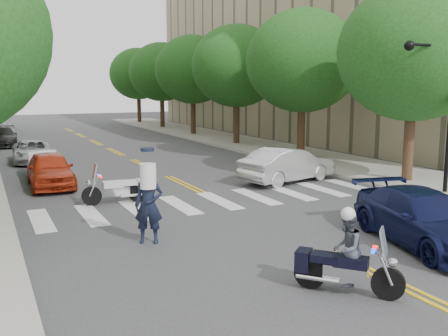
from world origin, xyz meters
TOP-DOWN VIEW (x-y plane):
  - ground at (0.00, 0.00)m, footprint 140.00×140.00m
  - sidewalk_right at (9.50, 22.00)m, footprint 5.00×60.00m
  - building_right at (26.00, 26.00)m, footprint 26.00×44.00m
  - tree_r_0 at (8.80, 6.00)m, footprint 6.40×6.40m
  - tree_r_1 at (8.80, 14.00)m, footprint 6.40×6.40m
  - tree_r_2 at (8.80, 22.00)m, footprint 6.40×6.40m
  - tree_r_3 at (8.80, 30.00)m, footprint 6.40×6.40m
  - tree_r_4 at (8.80, 38.00)m, footprint 6.40×6.40m
  - tree_r_5 at (8.80, 46.00)m, footprint 6.40×6.40m
  - traffic_signal_pole at (7.72, 3.50)m, footprint 2.82×0.42m
  - motorcycle_police at (-1.32, -2.05)m, footprint 1.63×1.83m
  - motorcycle_parked at (-3.33, 7.72)m, footprint 2.32×0.60m
  - officer_standing at (-3.83, 2.85)m, footprint 0.90×0.78m
  - convertible at (4.29, 8.50)m, footprint 4.91×2.72m
  - sedan_blue at (2.63, -0.50)m, footprint 3.05×5.25m
  - parked_car_a at (-5.20, 11.95)m, footprint 1.88×4.36m
  - parked_car_b at (-5.20, 14.50)m, footprint 1.50×3.65m
  - parked_car_c at (-5.20, 19.50)m, footprint 2.26×4.49m
  - parked_car_d at (-6.30, 28.50)m, footprint 2.11×4.70m
  - parked_car_e at (-5.85, 34.00)m, footprint 1.89×4.09m

SIDE VIEW (x-z plane):
  - ground at x=0.00m, z-range 0.00..0.00m
  - sidewalk_right at x=9.50m, z-range 0.00..0.15m
  - motorcycle_parked at x=-3.33m, z-range -0.23..1.27m
  - parked_car_b at x=-5.20m, z-range 0.00..1.18m
  - parked_car_c at x=-5.20m, z-range 0.00..1.22m
  - parked_car_d at x=-6.30m, z-range 0.00..1.34m
  - parked_car_e at x=-5.85m, z-range 0.00..1.36m
  - sedan_blue at x=2.63m, z-range 0.00..1.43m
  - parked_car_a at x=-5.20m, z-range 0.00..1.47m
  - convertible at x=4.29m, z-range 0.00..1.53m
  - motorcycle_police at x=-1.32m, z-range -0.10..1.70m
  - officer_standing at x=-3.83m, z-range 0.00..2.07m
  - traffic_signal_pole at x=7.72m, z-range 0.72..6.72m
  - tree_r_0 at x=8.80m, z-range 1.33..9.78m
  - tree_r_1 at x=8.80m, z-range 1.33..9.78m
  - tree_r_2 at x=8.80m, z-range 1.33..9.78m
  - tree_r_3 at x=8.80m, z-range 1.33..9.78m
  - tree_r_4 at x=8.80m, z-range 1.33..9.78m
  - tree_r_5 at x=8.80m, z-range 1.33..9.78m
  - building_right at x=26.00m, z-range 0.00..22.00m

